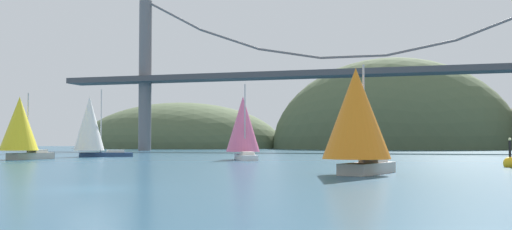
# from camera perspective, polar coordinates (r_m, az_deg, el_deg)

# --- Properties ---
(ground_plane) EXTENTS (360.00, 360.00, 0.00)m
(ground_plane) POSITION_cam_1_polar(r_m,az_deg,el_deg) (27.82, -15.27, -6.82)
(ground_plane) COLOR navy
(headland_left) EXTENTS (60.84, 44.00, 26.25)m
(headland_left) POSITION_cam_1_polar(r_m,az_deg,el_deg) (173.22, -7.37, -3.17)
(headland_left) COLOR #4C5B3D
(headland_left) RESTS_ON ground_plane
(headland_center) EXTENTS (63.21, 44.00, 47.59)m
(headland_center) POSITION_cam_1_polar(r_m,az_deg,el_deg) (158.95, 12.89, -3.19)
(headland_center) COLOR #4C5B3D
(headland_center) RESTS_ON ground_plane
(suspension_bridge) EXTENTS (127.37, 6.00, 33.36)m
(suspension_bridge) POSITION_cam_1_polar(r_m,az_deg,el_deg) (120.35, 9.29, 4.21)
(suspension_bridge) COLOR slate
(suspension_bridge) RESTS_ON ground_plane
(sailboat_white_mainsail) EXTENTS (7.81, 6.92, 9.05)m
(sailboat_white_mainsail) POSITION_cam_1_polar(r_m,az_deg,el_deg) (82.44, -15.56, -0.94)
(sailboat_white_mainsail) COLOR navy
(sailboat_white_mainsail) RESTS_ON ground_plane
(sailboat_orange_sail) EXTENTS (5.29, 7.38, 7.08)m
(sailboat_orange_sail) POSITION_cam_1_polar(r_m,az_deg,el_deg) (37.82, 9.64, -0.22)
(sailboat_orange_sail) COLOR #B7B2A8
(sailboat_orange_sail) RESTS_ON ground_plane
(sailboat_pink_spinnaker) EXTENTS (5.67, 7.68, 8.51)m
(sailboat_pink_spinnaker) POSITION_cam_1_polar(r_m,az_deg,el_deg) (67.91, -1.24, -1.08)
(sailboat_pink_spinnaker) COLOR white
(sailboat_pink_spinnaker) RESTS_ON ground_plane
(sailboat_yellow_sail) EXTENTS (4.77, 7.21, 7.68)m
(sailboat_yellow_sail) POSITION_cam_1_polar(r_m,az_deg,el_deg) (72.71, -21.63, -0.98)
(sailboat_yellow_sail) COLOR #B7B2A8
(sailboat_yellow_sail) RESTS_ON ground_plane
(channel_buoy) EXTENTS (1.10, 1.10, 2.64)m
(channel_buoy) POSITION_cam_1_polar(r_m,az_deg,el_deg) (52.68, 23.14, -4.21)
(channel_buoy) COLOR gold
(channel_buoy) RESTS_ON ground_plane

